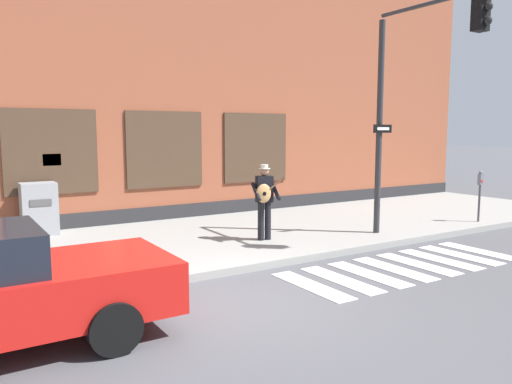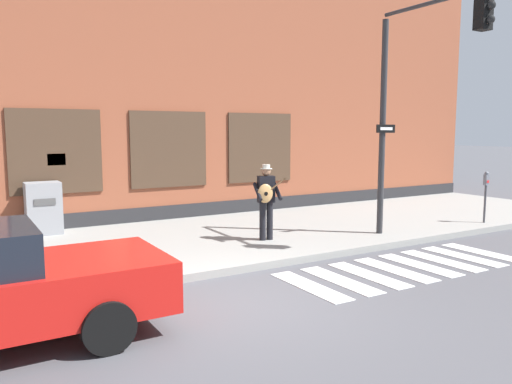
{
  "view_description": "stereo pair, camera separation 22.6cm",
  "coord_description": "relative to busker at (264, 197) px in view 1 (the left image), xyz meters",
  "views": [
    {
      "loc": [
        -3.82,
        -6.51,
        2.69
      ],
      "look_at": [
        1.33,
        1.74,
        1.5
      ],
      "focal_mm": 35.0,
      "sensor_mm": 36.0,
      "label": 1
    },
    {
      "loc": [
        -3.63,
        -6.63,
        2.69
      ],
      "look_at": [
        1.33,
        1.74,
        1.5
      ],
      "focal_mm": 35.0,
      "sensor_mm": 36.0,
      "label": 2
    }
  ],
  "objects": [
    {
      "name": "utility_box",
      "position": [
        -4.37,
        3.42,
        -0.36
      ],
      "size": [
        0.82,
        0.63,
        1.29
      ],
      "color": "gray",
      "rests_on": "sidewalk"
    },
    {
      "name": "parking_meter",
      "position": [
        6.45,
        -1.18,
        -0.07
      ],
      "size": [
        0.13,
        0.11,
        1.44
      ],
      "color": "#47474C",
      "rests_on": "sidewalk"
    },
    {
      "name": "sidewalk",
      "position": [
        -2.42,
        1.09,
        -1.09
      ],
      "size": [
        28.0,
        5.56,
        0.15
      ],
      "color": "gray",
      "rests_on": "ground"
    },
    {
      "name": "traffic_light",
      "position": [
        2.88,
        -1.84,
        2.69
      ],
      "size": [
        0.6,
        2.97,
        5.38
      ],
      "color": "#2D2D30",
      "rests_on": "sidewalk"
    },
    {
      "name": "building_backdrop",
      "position": [
        -2.42,
        5.86,
        3.41
      ],
      "size": [
        28.0,
        4.06,
        9.16
      ],
      "color": "brown",
      "rests_on": "ground"
    },
    {
      "name": "crosswalk",
      "position": [
        1.43,
        -2.99,
        -1.16
      ],
      "size": [
        5.2,
        1.9,
        0.01
      ],
      "color": "silver",
      "rests_on": "ground"
    },
    {
      "name": "ground_plane",
      "position": [
        -2.42,
        -3.13,
        -1.16
      ],
      "size": [
        160.0,
        160.0,
        0.0
      ],
      "primitive_type": "plane",
      "color": "#4C4C51"
    },
    {
      "name": "busker",
      "position": [
        0.0,
        0.0,
        0.0
      ],
      "size": [
        0.72,
        0.63,
        1.77
      ],
      "color": "black",
      "rests_on": "sidewalk"
    }
  ]
}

